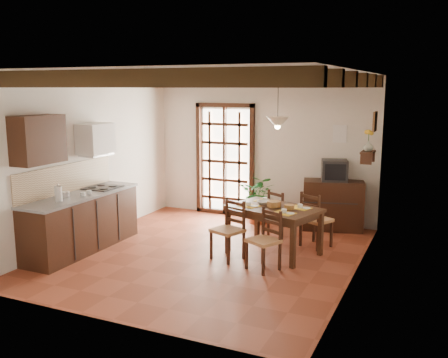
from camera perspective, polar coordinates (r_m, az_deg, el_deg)
The scene contains 25 objects.
ground_plane at distance 7.94m, azimuth -1.86°, elevation -8.62°, with size 5.00×5.00×0.00m, color brown.
room_shell at distance 7.55m, azimuth -1.95°, elevation 4.53°, with size 4.52×5.02×2.81m.
ceiling_beams at distance 7.51m, azimuth -1.99°, elevation 11.18°, with size 4.50×4.34×0.20m.
french_door at distance 10.16m, azimuth 0.11°, elevation 2.44°, with size 1.26×0.11×2.32m.
kitchen_counter at distance 8.36m, azimuth -15.91°, elevation -4.65°, with size 0.64×2.25×1.38m.
upper_cabinet at distance 7.69m, azimuth -20.47°, elevation 4.24°, with size 0.35×0.80×0.70m, color black.
range_hood at distance 8.61m, azimuth -14.47°, elevation 4.40°, with size 0.38×0.60×0.54m.
counter_items at distance 8.32m, azimuth -15.68°, elevation -1.28°, with size 0.50×1.43×0.25m.
dining_table at distance 7.89m, azimuth 5.72°, elevation -3.88°, with size 1.57×1.25×0.74m.
chair_near_left at distance 7.67m, azimuth 0.47°, elevation -7.07°, with size 0.53×0.52×0.91m.
chair_near_right at distance 7.26m, azimuth 4.58°, elevation -8.23°, with size 0.53×0.52×0.87m.
chair_far_left at distance 8.73m, azimuth 6.56°, elevation -5.06°, with size 0.53×0.52×0.86m.
chair_far_right at distance 8.36m, azimuth 10.41°, elevation -5.72°, with size 0.56×0.55×0.92m.
table_setting at distance 7.86m, azimuth 5.73°, elevation -3.07°, with size 1.00×0.67×0.09m.
table_bowl at distance 8.04m, azimuth 4.53°, elevation -2.69°, with size 0.22×0.22×0.05m, color white.
sideboard at distance 9.39m, azimuth 12.34°, elevation -2.93°, with size 1.08×0.49×0.92m, color black.
crt_tv at distance 9.26m, azimuth 12.49°, elevation 0.96°, with size 0.55×0.53×0.39m.
fuse_box at distance 9.43m, azimuth 13.11°, elevation 5.05°, with size 0.25×0.03×0.32m, color white.
plant_pot at distance 9.72m, azimuth 3.98°, elevation -4.37°, with size 0.38×0.38×0.23m, color maroon.
potted_plant at distance 9.62m, azimuth 4.01°, elevation -1.72°, with size 1.78×1.53×1.98m, color #144C19.
wall_shelf at distance 8.49m, azimuth 16.11°, elevation 2.71°, with size 0.20×0.42×0.20m.
shelf_vase at distance 8.47m, azimuth 16.16°, elevation 3.64°, with size 0.15×0.15×0.15m, color #B2BFB2.
shelf_flowers at distance 8.45m, azimuth 16.23°, elevation 5.04°, with size 0.14×0.14×0.36m.
framed_picture at distance 8.42m, azimuth 16.86°, elevation 6.31°, with size 0.03×0.32×0.32m.
pendant_lamp at distance 7.76m, azimuth 6.15°, elevation 6.58°, with size 0.36×0.36×0.84m.
Camera 1 is at (3.31, -6.74, 2.60)m, focal length 40.00 mm.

